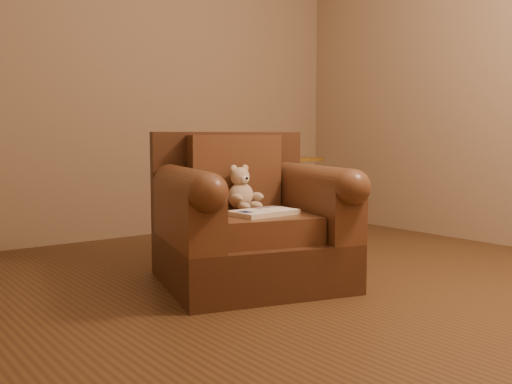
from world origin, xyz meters
TOP-DOWN VIEW (x-y plane):
  - floor at (0.00, 0.00)m, footprint 4.00×4.00m
  - armchair at (-0.08, 0.31)m, footprint 1.10×1.07m
  - teddy_bear at (-0.07, 0.38)m, footprint 0.18×0.20m
  - guidebook at (-0.12, 0.13)m, footprint 0.34×0.22m
  - side_table at (0.80, 0.97)m, footprint 0.45×0.45m

SIDE VIEW (x-z plane):
  - floor at x=0.00m, z-range 0.00..0.00m
  - armchair at x=-0.08m, z-range -0.09..0.72m
  - side_table at x=0.80m, z-range 0.02..0.66m
  - guidebook at x=-0.12m, z-range 0.39..0.41m
  - teddy_bear at x=-0.07m, z-range 0.36..0.60m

